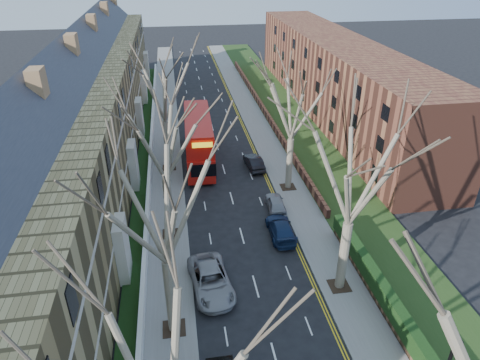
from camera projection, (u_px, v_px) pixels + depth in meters
name	position (u px, v px, depth m)	size (l,w,h in m)	color
pavement_left	(166.00, 130.00, 54.88)	(3.00, 102.00, 0.12)	slate
pavement_right	(257.00, 124.00, 56.53)	(3.00, 102.00, 0.12)	slate
terrace_left	(87.00, 114.00, 44.27)	(9.70, 78.00, 13.60)	olive
flats_right	(334.00, 76.00, 59.19)	(13.97, 54.00, 10.00)	brown
wall_hedge_right	(412.00, 342.00, 24.24)	(0.70, 24.00, 1.80)	brown
front_wall_left	(151.00, 153.00, 47.46)	(0.30, 78.00, 1.00)	white
grass_verge_right	(291.00, 122.00, 57.11)	(6.00, 102.00, 0.06)	#213B15
tree_left_mid	(160.00, 198.00, 21.79)	(10.50, 10.50, 14.71)	#716450
tree_left_far	(161.00, 130.00, 30.60)	(10.15, 10.15, 14.22)	#716450
tree_left_dist	(161.00, 80.00, 40.83)	(10.50, 10.50, 14.71)	#716450
tree_right_mid	(357.00, 164.00, 25.09)	(10.50, 10.50, 14.71)	#716450
tree_right_far	(294.00, 97.00, 37.35)	(10.15, 10.15, 14.22)	#716450
double_decker_bus	(199.00, 140.00, 45.90)	(3.30, 12.12, 5.00)	#B9130D
car_left_far	(211.00, 280.00, 29.19)	(2.57, 5.56, 1.55)	gray
car_right_near	(281.00, 229.00, 34.67)	(1.89, 4.64, 1.35)	#15274C
car_right_mid	(276.00, 203.00, 38.13)	(1.53, 3.79, 1.29)	gray
car_right_far	(254.00, 162.00, 45.27)	(1.43, 4.09, 1.35)	black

